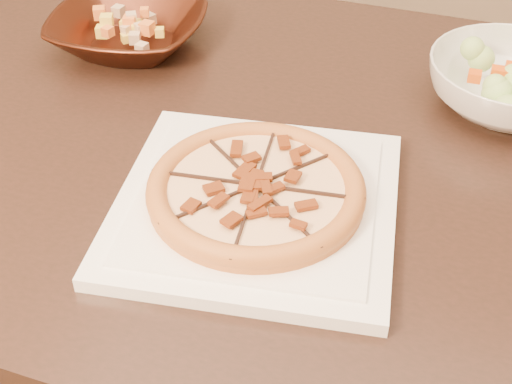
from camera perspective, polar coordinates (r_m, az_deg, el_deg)
dining_table at (r=1.07m, az=-2.59°, el=0.90°), size 1.45×0.97×0.75m
plate at (r=0.85m, az=0.00°, el=-1.01°), size 0.36×0.36×0.02m
pizza at (r=0.84m, az=-0.00°, el=0.21°), size 0.26×0.26×0.03m
bronze_bowl at (r=1.21m, az=-10.11°, el=12.60°), size 0.26×0.26×0.06m
mixed_dish at (r=1.19m, az=-10.41°, el=14.49°), size 0.11×0.11×0.03m
salad_bowl at (r=1.09m, az=19.74°, el=8.05°), size 0.30×0.30×0.07m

